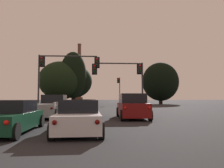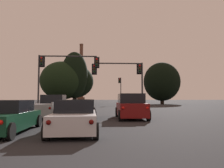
{
  "view_description": "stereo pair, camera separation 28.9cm",
  "coord_description": "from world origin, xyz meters",
  "px_view_note": "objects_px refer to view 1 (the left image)",
  "views": [
    {
      "loc": [
        0.94,
        -1.96,
        1.48
      ],
      "look_at": [
        2.47,
        24.4,
        3.27
      ],
      "focal_mm": 35.0,
      "sensor_mm": 36.0,
      "label": 1
    },
    {
      "loc": [
        1.23,
        -1.98,
        1.48
      ],
      "look_at": [
        2.47,
        24.4,
        3.27
      ],
      "focal_mm": 35.0,
      "sensor_mm": 36.0,
      "label": 2
    }
  ],
  "objects_px": {
    "pickup_truck_left_lane_front": "(50,107)",
    "traffic_light_overhead_left": "(60,68)",
    "sedan_center_lane_second": "(79,117)",
    "traffic_light_overhead_right": "(125,74)",
    "traffic_light_far_right": "(119,87)",
    "suv_right_lane_front": "(132,107)",
    "hatchback_center_lane_front": "(85,109)",
    "sedan_left_lane_second": "(11,117)",
    "smokestack": "(79,78)"
  },
  "relations": [
    {
      "from": "pickup_truck_left_lane_front",
      "to": "traffic_light_overhead_left",
      "type": "xyz_separation_m",
      "value": [
        -0.36,
        5.74,
        3.98
      ]
    },
    {
      "from": "sedan_center_lane_second",
      "to": "traffic_light_overhead_right",
      "type": "height_order",
      "value": "traffic_light_overhead_right"
    },
    {
      "from": "traffic_light_far_right",
      "to": "traffic_light_overhead_right",
      "type": "relative_size",
      "value": 1.11
    },
    {
      "from": "suv_right_lane_front",
      "to": "pickup_truck_left_lane_front",
      "type": "bearing_deg",
      "value": 168.16
    },
    {
      "from": "pickup_truck_left_lane_front",
      "to": "hatchback_center_lane_front",
      "type": "xyz_separation_m",
      "value": [
        2.83,
        -1.0,
        -0.14
      ]
    },
    {
      "from": "traffic_light_far_right",
      "to": "traffic_light_overhead_left",
      "type": "distance_m",
      "value": 28.46
    },
    {
      "from": "sedan_center_lane_second",
      "to": "sedan_left_lane_second",
      "type": "xyz_separation_m",
      "value": [
        -3.01,
        0.04,
        0.0
      ]
    },
    {
      "from": "pickup_truck_left_lane_front",
      "to": "traffic_light_far_right",
      "type": "xyz_separation_m",
      "value": [
        8.54,
        32.77,
        3.4
      ]
    },
    {
      "from": "suv_right_lane_front",
      "to": "traffic_light_far_right",
      "type": "xyz_separation_m",
      "value": [
        2.13,
        34.19,
        3.31
      ]
    },
    {
      "from": "pickup_truck_left_lane_front",
      "to": "traffic_light_far_right",
      "type": "distance_m",
      "value": 34.03
    },
    {
      "from": "traffic_light_far_right",
      "to": "pickup_truck_left_lane_front",
      "type": "bearing_deg",
      "value": -104.6
    },
    {
      "from": "sedan_center_lane_second",
      "to": "traffic_light_overhead_right",
      "type": "bearing_deg",
      "value": 72.4
    },
    {
      "from": "pickup_truck_left_lane_front",
      "to": "traffic_light_far_right",
      "type": "bearing_deg",
      "value": 76.59
    },
    {
      "from": "traffic_light_far_right",
      "to": "traffic_light_overhead_left",
      "type": "xyz_separation_m",
      "value": [
        -8.9,
        -27.02,
        0.57
      ]
    },
    {
      "from": "suv_right_lane_front",
      "to": "traffic_light_far_right",
      "type": "height_order",
      "value": "traffic_light_far_right"
    },
    {
      "from": "traffic_light_far_right",
      "to": "smokestack",
      "type": "xyz_separation_m",
      "value": [
        -19.44,
        109.34,
        12.3
      ]
    },
    {
      "from": "sedan_left_lane_second",
      "to": "traffic_light_overhead_right",
      "type": "xyz_separation_m",
      "value": [
        6.76,
        13.94,
        3.56
      ]
    },
    {
      "from": "sedan_center_lane_second",
      "to": "sedan_left_lane_second",
      "type": "relative_size",
      "value": 1.01
    },
    {
      "from": "traffic_light_overhead_left",
      "to": "traffic_light_overhead_right",
      "type": "height_order",
      "value": "traffic_light_overhead_left"
    },
    {
      "from": "suv_right_lane_front",
      "to": "smokestack",
      "type": "bearing_deg",
      "value": 97.57
    },
    {
      "from": "suv_right_lane_front",
      "to": "sedan_left_lane_second",
      "type": "distance_m",
      "value": 9.07
    },
    {
      "from": "pickup_truck_left_lane_front",
      "to": "traffic_light_overhead_right",
      "type": "bearing_deg",
      "value": 43.03
    },
    {
      "from": "traffic_light_far_right",
      "to": "sedan_center_lane_second",
      "type": "bearing_deg",
      "value": -97.7
    },
    {
      "from": "suv_right_lane_front",
      "to": "traffic_light_overhead_left",
      "type": "relative_size",
      "value": 0.74
    },
    {
      "from": "pickup_truck_left_lane_front",
      "to": "sedan_left_lane_second",
      "type": "bearing_deg",
      "value": -88.64
    },
    {
      "from": "traffic_light_overhead_left",
      "to": "traffic_light_overhead_right",
      "type": "xyz_separation_m",
      "value": [
        7.14,
        0.33,
        -0.56
      ]
    },
    {
      "from": "traffic_light_far_right",
      "to": "traffic_light_overhead_right",
      "type": "distance_m",
      "value": 26.76
    },
    {
      "from": "hatchback_center_lane_front",
      "to": "sedan_center_lane_second",
      "type": "bearing_deg",
      "value": -90.8
    },
    {
      "from": "suv_right_lane_front",
      "to": "traffic_light_overhead_right",
      "type": "height_order",
      "value": "traffic_light_overhead_right"
    },
    {
      "from": "suv_right_lane_front",
      "to": "traffic_light_overhead_left",
      "type": "distance_m",
      "value": 10.59
    },
    {
      "from": "sedan_left_lane_second",
      "to": "smokestack",
      "type": "distance_m",
      "value": 151.21
    },
    {
      "from": "traffic_light_overhead_right",
      "to": "smokestack",
      "type": "height_order",
      "value": "smokestack"
    },
    {
      "from": "sedan_left_lane_second",
      "to": "traffic_light_overhead_right",
      "type": "distance_m",
      "value": 15.89
    },
    {
      "from": "sedan_left_lane_second",
      "to": "smokestack",
      "type": "relative_size",
      "value": 0.11
    },
    {
      "from": "sedan_center_lane_second",
      "to": "smokestack",
      "type": "relative_size",
      "value": 0.11
    },
    {
      "from": "traffic_light_far_right",
      "to": "smokestack",
      "type": "distance_m",
      "value": 111.74
    },
    {
      "from": "hatchback_center_lane_front",
      "to": "sedan_left_lane_second",
      "type": "height_order",
      "value": "hatchback_center_lane_front"
    },
    {
      "from": "pickup_truck_left_lane_front",
      "to": "sedan_center_lane_second",
      "type": "height_order",
      "value": "pickup_truck_left_lane_front"
    },
    {
      "from": "suv_right_lane_front",
      "to": "sedan_left_lane_second",
      "type": "height_order",
      "value": "suv_right_lane_front"
    },
    {
      "from": "suv_right_lane_front",
      "to": "hatchback_center_lane_front",
      "type": "relative_size",
      "value": 1.18
    },
    {
      "from": "traffic_light_overhead_left",
      "to": "hatchback_center_lane_front",
      "type": "bearing_deg",
      "value": -64.66
    },
    {
      "from": "suv_right_lane_front",
      "to": "smokestack",
      "type": "height_order",
      "value": "smokestack"
    },
    {
      "from": "hatchback_center_lane_front",
      "to": "sedan_left_lane_second",
      "type": "relative_size",
      "value": 0.88
    },
    {
      "from": "suv_right_lane_front",
      "to": "traffic_light_overhead_right",
      "type": "distance_m",
      "value": 8.21
    },
    {
      "from": "pickup_truck_left_lane_front",
      "to": "sedan_left_lane_second",
      "type": "distance_m",
      "value": 7.87
    },
    {
      "from": "suv_right_lane_front",
      "to": "hatchback_center_lane_front",
      "type": "height_order",
      "value": "suv_right_lane_front"
    },
    {
      "from": "traffic_light_overhead_left",
      "to": "smokestack",
      "type": "bearing_deg",
      "value": 94.42
    },
    {
      "from": "pickup_truck_left_lane_front",
      "to": "traffic_light_far_right",
      "type": "height_order",
      "value": "traffic_light_far_right"
    },
    {
      "from": "hatchback_center_lane_front",
      "to": "sedan_left_lane_second",
      "type": "xyz_separation_m",
      "value": [
        -2.81,
        -6.87,
        0.0
      ]
    },
    {
      "from": "smokestack",
      "to": "suv_right_lane_front",
      "type": "bearing_deg",
      "value": -83.12
    }
  ]
}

